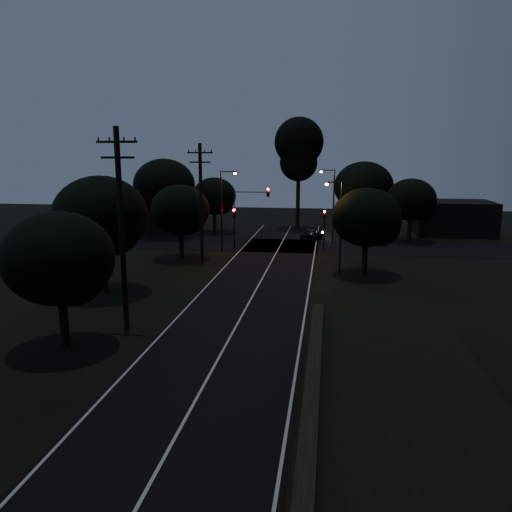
% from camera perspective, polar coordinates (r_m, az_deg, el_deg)
% --- Properties ---
extents(road_surface, '(60.00, 70.00, 0.03)m').
position_cam_1_polar(road_surface, '(42.71, 1.38, -1.38)').
color(road_surface, black).
rests_on(road_surface, ground).
extents(retaining_wall, '(6.93, 26.00, 1.60)m').
position_cam_1_polar(retaining_wall, '(16.18, 18.02, -22.65)').
color(retaining_wall, black).
rests_on(retaining_wall, ground).
extents(utility_pole_mid, '(2.20, 0.30, 11.00)m').
position_cam_1_polar(utility_pole_mid, '(27.76, -15.14, 3.23)').
color(utility_pole_mid, black).
rests_on(utility_pole_mid, ground).
extents(utility_pole_far, '(2.20, 0.30, 10.50)m').
position_cam_1_polar(utility_pole_far, '(43.80, -6.30, 6.14)').
color(utility_pole_far, black).
rests_on(utility_pole_far, ground).
extents(tree_left_b, '(5.41, 5.41, 6.88)m').
position_cam_1_polar(tree_left_b, '(26.04, -21.34, -0.56)').
color(tree_left_b, black).
rests_on(tree_left_b, ground).
extents(tree_left_c, '(6.47, 6.47, 8.17)m').
position_cam_1_polar(tree_left_c, '(35.78, -17.07, 4.17)').
color(tree_left_c, black).
rests_on(tree_left_c, ground).
extents(tree_left_d, '(5.41, 5.41, 6.87)m').
position_cam_1_polar(tree_left_d, '(46.34, -8.46, 5.09)').
color(tree_left_d, black).
rests_on(tree_left_d, ground).
extents(tree_far_nw, '(5.37, 5.37, 6.80)m').
position_cam_1_polar(tree_far_nw, '(61.87, -4.64, 6.73)').
color(tree_far_nw, black).
rests_on(tree_far_nw, ground).
extents(tree_far_w, '(7.13, 7.13, 9.09)m').
position_cam_1_polar(tree_far_w, '(59.22, -10.26, 7.83)').
color(tree_far_w, black).
rests_on(tree_far_w, ground).
extents(tree_far_ne, '(6.93, 6.93, 8.76)m').
position_cam_1_polar(tree_far_ne, '(60.34, 12.44, 7.59)').
color(tree_far_ne, black).
rests_on(tree_far_ne, ground).
extents(tree_far_e, '(5.49, 5.49, 6.96)m').
position_cam_1_polar(tree_far_e, '(58.05, 17.49, 6.03)').
color(tree_far_e, black).
rests_on(tree_far_e, ground).
extents(tree_right_a, '(5.51, 5.51, 7.00)m').
position_cam_1_polar(tree_right_a, '(40.53, 12.81, 4.14)').
color(tree_right_a, black).
rests_on(tree_right_a, ground).
extents(tall_pine, '(6.26, 6.26, 14.23)m').
position_cam_1_polar(tall_pine, '(65.33, 4.91, 12.12)').
color(tall_pine, black).
rests_on(tall_pine, ground).
extents(building_left, '(10.00, 8.00, 4.40)m').
position_cam_1_polar(building_left, '(67.44, -13.55, 4.97)').
color(building_left, black).
rests_on(building_left, ground).
extents(building_right, '(9.00, 7.00, 4.00)m').
position_cam_1_polar(building_right, '(65.40, 21.57, 4.11)').
color(building_right, black).
rests_on(building_right, ground).
extents(signal_left, '(0.28, 0.35, 4.10)m').
position_cam_1_polar(signal_left, '(51.54, -2.50, 4.04)').
color(signal_left, black).
rests_on(signal_left, ground).
extents(signal_right, '(0.28, 0.35, 4.10)m').
position_cam_1_polar(signal_right, '(50.64, 7.81, 3.81)').
color(signal_right, black).
rests_on(signal_right, ground).
extents(signal_mast, '(3.70, 0.35, 6.25)m').
position_cam_1_polar(signal_mast, '(51.08, -0.65, 5.68)').
color(signal_mast, black).
rests_on(signal_mast, ground).
extents(streetlight_a, '(1.66, 0.26, 8.00)m').
position_cam_1_polar(streetlight_a, '(49.54, -3.76, 5.82)').
color(streetlight_a, black).
rests_on(streetlight_a, ground).
extents(streetlight_b, '(1.66, 0.26, 8.00)m').
position_cam_1_polar(streetlight_b, '(54.43, 8.66, 6.23)').
color(streetlight_b, black).
rests_on(streetlight_b, ground).
extents(streetlight_c, '(1.46, 0.26, 7.50)m').
position_cam_1_polar(streetlight_c, '(40.55, 9.44, 4.01)').
color(streetlight_c, black).
rests_on(streetlight_c, ground).
extents(car, '(2.80, 4.23, 1.34)m').
position_cam_1_polar(car, '(56.74, 6.40, 2.46)').
color(car, black).
rests_on(car, ground).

